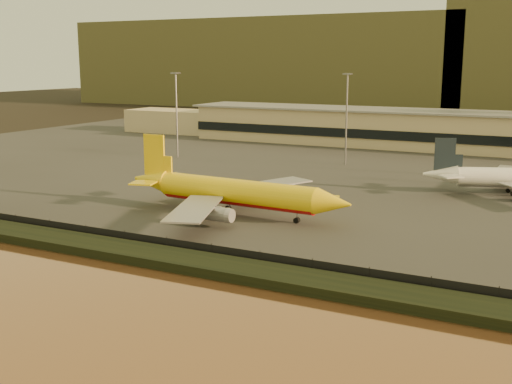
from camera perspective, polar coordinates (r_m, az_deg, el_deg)
ground at (r=107.27m, az=-1.29°, el=-4.07°), size 900.00×900.00×0.00m
embankment at (r=93.11m, az=-6.30°, el=-6.14°), size 320.00×7.00×1.40m
tarmac at (r=194.36m, az=12.18°, el=2.79°), size 320.00×220.00×0.20m
perimeter_fence at (r=96.14m, az=-4.99°, el=-5.17°), size 300.00×0.05×2.20m
terminal_building at (r=226.69m, az=10.72°, el=5.63°), size 202.00×25.00×12.60m
apron_light_masts at (r=169.81m, az=15.54°, el=6.69°), size 152.20×12.20×25.40m
distant_hills at (r=436.45m, az=18.29°, el=11.33°), size 470.00×160.00×70.00m
dhl_cargo_jet at (r=121.52m, az=-2.02°, el=-0.05°), size 47.69×46.72×14.26m
gse_vehicle_yellow at (r=131.57m, az=6.55°, el=-0.72°), size 4.27×2.82×1.77m
gse_vehicle_white at (r=149.42m, az=-4.84°, el=0.78°), size 3.95×2.23×1.68m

